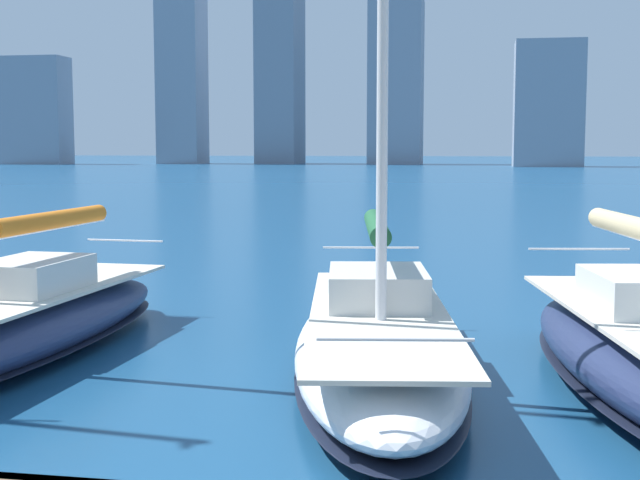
% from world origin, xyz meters
% --- Properties ---
extents(city_skyline, '(174.60, 25.66, 47.40)m').
position_xyz_m(city_skyline, '(8.77, -162.08, 16.69)').
color(city_skyline, '#8893A2').
rests_on(city_skyline, ground).
extents(sailboat_forest, '(3.88, 9.51, 11.31)m').
position_xyz_m(sailboat_forest, '(-0.66, -7.39, 0.65)').
color(sailboat_forest, white).
rests_on(sailboat_forest, ground).
extents(sailboat_orange, '(2.75, 9.61, 12.99)m').
position_xyz_m(sailboat_orange, '(5.49, -7.77, 0.66)').
color(sailboat_orange, navy).
rests_on(sailboat_orange, ground).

